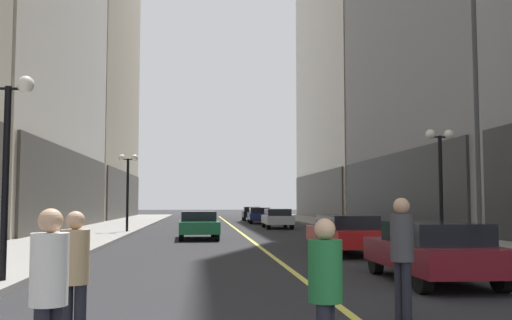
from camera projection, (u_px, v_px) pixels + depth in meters
The scene contains 18 objects.
ground_plane at pixel (236, 229), 38.14m from camera, with size 200.00×200.00×0.00m, color #262628.
sidewalk_left at pixel (109, 228), 37.35m from camera, with size 4.50×78.00×0.15m, color gray.
sidewalk_right at pixel (357, 227), 38.93m from camera, with size 4.50×78.00×0.15m, color gray.
lane_centre_stripe at pixel (236, 229), 38.14m from camera, with size 0.16×70.00×0.01m, color #E5D64C.
building_right_far at pixel (374, 6), 66.42m from camera, with size 14.20×26.00×48.95m.
car_maroon at pixel (432, 250), 12.61m from camera, with size 1.88×4.43×1.32m.
car_red at pixel (345, 233), 19.70m from camera, with size 1.82×4.83×1.32m.
car_green at pixel (198, 224), 27.61m from camera, with size 1.99×4.34×1.32m.
car_silver at pixel (277, 218), 38.86m from camera, with size 1.83×4.64×1.32m.
car_navy at pixel (259, 215), 48.05m from camera, with size 1.96×4.85×1.32m.
car_black at pixel (252, 213), 55.79m from camera, with size 1.86×4.46×1.32m.
pedestrian_in_white_shirt at pixel (49, 287), 5.20m from camera, with size 0.46×0.46×1.70m.
pedestrian_with_orange_bag at pixel (402, 249), 8.48m from camera, with size 0.44×0.44×1.82m.
pedestrian_in_tan_trench at pixel (74, 270), 6.72m from camera, with size 0.39×0.39×1.65m.
pedestrian_in_green_parka at pixel (325, 287), 5.67m from camera, with size 0.46×0.46×1.60m.
street_lamp_left_near at pixel (7, 131), 12.08m from camera, with size 1.06×0.36×4.43m.
street_lamp_left_far at pixel (128, 175), 32.14m from camera, with size 1.06×0.36×4.43m.
street_lamp_right_mid at pixel (440, 161), 21.08m from camera, with size 1.06×0.36×4.43m.
Camera 1 is at (-2.34, -3.32, 1.75)m, focal length 40.40 mm.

